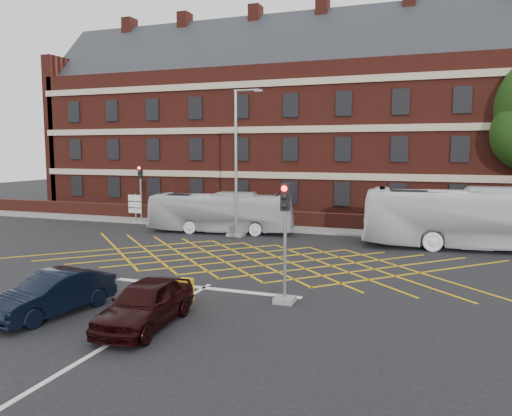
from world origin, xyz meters
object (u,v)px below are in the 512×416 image
(bus_left, at_px, (221,212))
(car_navy, at_px, (53,294))
(bus_right, at_px, (477,218))
(utility_cabinet, at_px, (185,290))
(traffic_light_far, at_px, (141,199))
(car_maroon, at_px, (145,303))
(street_lamp, at_px, (237,186))
(direction_signs, at_px, (135,205))
(traffic_light_near, at_px, (285,254))

(bus_left, bearing_deg, car_navy, 176.36)
(bus_right, xyz_separation_m, utility_cabinet, (-10.59, -13.95, -1.30))
(car_navy, relative_size, traffic_light_far, 1.01)
(car_maroon, distance_m, street_lamp, 16.69)
(direction_signs, relative_size, utility_cabinet, 2.71)
(street_lamp, distance_m, utility_cabinet, 14.10)
(traffic_light_near, relative_size, traffic_light_far, 1.00)
(car_maroon, distance_m, direction_signs, 22.60)
(bus_right, relative_size, car_navy, 2.85)
(traffic_light_near, height_order, traffic_light_far, same)
(bus_right, distance_m, utility_cabinet, 17.57)
(traffic_light_far, bearing_deg, bus_right, -5.83)
(car_maroon, bearing_deg, utility_cabinet, 88.27)
(car_maroon, distance_m, traffic_light_near, 5.16)
(car_maroon, height_order, direction_signs, direction_signs)
(car_maroon, height_order, traffic_light_near, traffic_light_near)
(direction_signs, height_order, utility_cabinet, direction_signs)
(traffic_light_far, height_order, direction_signs, traffic_light_far)
(car_maroon, bearing_deg, traffic_light_near, 45.03)
(car_navy, distance_m, traffic_light_near, 7.96)
(traffic_light_near, distance_m, street_lamp, 14.21)
(direction_signs, bearing_deg, utility_cabinet, -51.73)
(car_maroon, bearing_deg, car_navy, 177.97)
(bus_right, height_order, direction_signs, bus_right)
(car_maroon, xyz_separation_m, traffic_light_near, (3.38, 3.76, 1.04))
(car_maroon, relative_size, utility_cabinet, 5.25)
(car_maroon, bearing_deg, street_lamp, 98.95)
(bus_left, bearing_deg, utility_cabinet, -169.59)
(bus_left, height_order, car_maroon, bus_left)
(traffic_light_far, distance_m, direction_signs, 0.59)
(car_navy, xyz_separation_m, utility_cabinet, (3.46, 2.80, -0.30))
(direction_signs, bearing_deg, bus_right, -4.96)
(bus_right, bearing_deg, traffic_light_near, 144.97)
(traffic_light_far, distance_m, street_lamp, 9.47)
(traffic_light_near, bearing_deg, bus_left, 122.11)
(street_lamp, relative_size, utility_cabinet, 11.26)
(traffic_light_far, bearing_deg, car_maroon, -57.02)
(traffic_light_far, xyz_separation_m, street_lamp, (8.91, -2.88, 1.40))
(bus_left, bearing_deg, traffic_light_near, -156.38)
(traffic_light_near, height_order, street_lamp, street_lamp)
(bus_left, bearing_deg, street_lamp, -129.48)
(traffic_light_far, xyz_separation_m, direction_signs, (-0.31, -0.32, -0.39))
(traffic_light_near, bearing_deg, bus_right, 61.07)
(car_navy, height_order, direction_signs, direction_signs)
(car_navy, bearing_deg, street_lamp, 100.03)
(traffic_light_near, bearing_deg, direction_signs, 137.03)
(street_lamp, bearing_deg, traffic_light_near, -61.18)
(bus_left, bearing_deg, bus_right, -99.89)
(car_navy, relative_size, traffic_light_near, 1.01)
(bus_right, bearing_deg, bus_left, 82.50)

